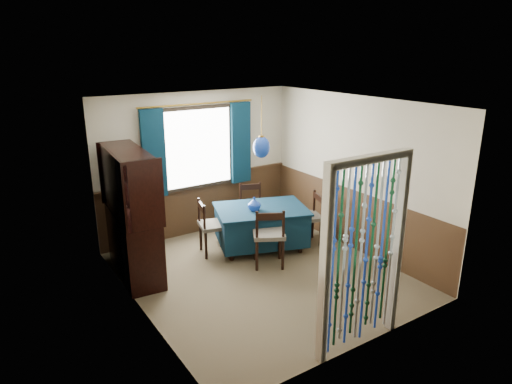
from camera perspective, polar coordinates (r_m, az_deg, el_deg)
floor at (r=6.83m, az=0.68°, el=-10.24°), size 4.00×4.00×0.00m
ceiling at (r=6.07m, az=0.76°, el=11.08°), size 4.00×4.00×0.00m
wall_back at (r=8.01m, az=-7.31°, el=3.48°), size 3.60×0.00×3.60m
wall_front at (r=4.92m, az=13.92°, el=-6.21°), size 3.60×0.00×3.60m
wall_left at (r=5.59m, az=-14.79°, el=-3.31°), size 0.00×4.00×4.00m
wall_right at (r=7.46m, az=12.28°, el=2.13°), size 0.00×4.00×4.00m
wainscot_back at (r=8.22m, az=-7.06°, el=-1.62°), size 3.60×0.00×3.60m
wainscot_front at (r=5.27m, az=13.18°, el=-13.64°), size 3.60×0.00×3.60m
wainscot_left at (r=5.90m, az=-14.08°, el=-10.10°), size 0.00×4.00×4.00m
wainscot_right at (r=7.68m, az=11.84°, el=-3.28°), size 0.00×4.00×4.00m
window at (r=7.90m, az=-7.23°, el=5.51°), size 1.32×0.12×1.42m
doorway at (r=5.04m, az=13.25°, el=-8.07°), size 1.16×0.12×2.18m
dining_table at (r=7.52m, az=0.65°, el=-4.08°), size 1.70×1.43×0.70m
chair_near at (r=6.88m, az=1.63°, el=-5.41°), size 0.63×0.62×0.95m
chair_far at (r=8.14m, az=-0.51°, el=-1.89°), size 0.56×0.54×0.88m
chair_left at (r=7.33m, az=-5.60°, el=-4.21°), size 0.51×0.53×0.90m
chair_right at (r=7.74m, az=6.70°, el=-3.09°), size 0.53×0.54×0.88m
sideboard at (r=6.82m, az=-15.15°, el=-5.01°), size 0.62×1.47×1.87m
pendant_lamp at (r=7.14m, az=0.69°, el=5.65°), size 0.27×0.27×0.96m
vase_table at (r=7.28m, az=-0.22°, el=-1.56°), size 0.25×0.25×0.20m
bowl_shelf at (r=6.30m, az=-14.11°, el=-0.37°), size 0.25×0.25×0.05m
vase_sideboard at (r=7.02m, az=-15.85°, el=-1.11°), size 0.16×0.16×0.16m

